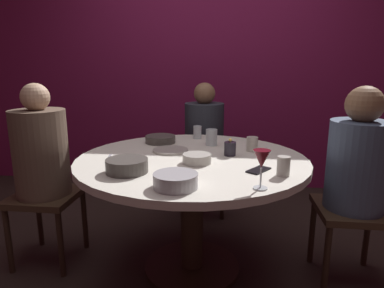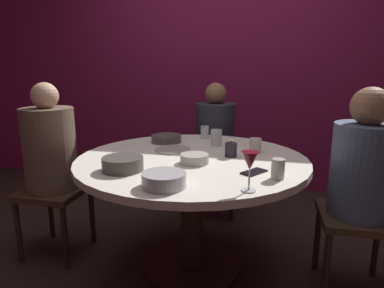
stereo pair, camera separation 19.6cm
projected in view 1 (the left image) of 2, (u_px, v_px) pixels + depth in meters
ground_plane at (192, 268)px, 2.15m from camera, size 8.00×8.00×0.00m
back_wall at (210, 63)px, 3.47m from camera, size 6.00×0.10×2.60m
dining_table at (192, 181)px, 2.02m from camera, size 1.36×1.36×0.74m
seated_diner_left at (41, 156)px, 2.10m from camera, size 0.40×0.40×1.17m
seated_diner_back at (204, 133)px, 2.88m from camera, size 0.40×0.40×1.14m
seated_diner_right at (358, 166)px, 1.88m from camera, size 0.40×0.40×1.17m
candle_holder at (230, 149)px, 2.01m from camera, size 0.07×0.07×0.11m
wine_glass at (262, 161)px, 1.44m from camera, size 0.08×0.08×0.18m
dinner_plate at (170, 150)px, 2.12m from camera, size 0.22×0.22×0.01m
cell_phone at (258, 170)px, 1.72m from camera, size 0.14×0.15×0.01m
bowl_serving_large at (176, 180)px, 1.48m from camera, size 0.20×0.20×0.07m
bowl_salad_center at (197, 159)px, 1.86m from camera, size 0.16×0.16×0.05m
bowl_small_white at (127, 166)px, 1.69m from camera, size 0.21×0.21×0.07m
bowl_sauce_side at (160, 139)px, 2.36m from camera, size 0.21×0.21×0.05m
cup_near_candle at (252, 144)px, 2.12m from camera, size 0.07×0.07×0.09m
cup_by_left_diner at (212, 137)px, 2.28m from camera, size 0.08×0.08×0.11m
cup_by_right_diner at (197, 132)px, 2.49m from camera, size 0.06×0.06×0.10m
cup_center_front at (283, 166)px, 1.64m from camera, size 0.06×0.06×0.10m
fork_near_plate at (231, 147)px, 2.22m from camera, size 0.02×0.18×0.01m
knife_near_plate at (109, 158)px, 1.95m from camera, size 0.05×0.18×0.01m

